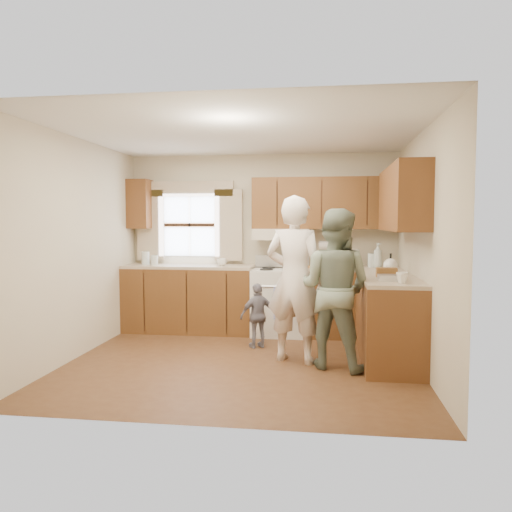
# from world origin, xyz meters

# --- Properties ---
(room) EXTENTS (3.80, 3.80, 3.80)m
(room) POSITION_xyz_m (0.00, 0.00, 1.25)
(room) COLOR #4B2B17
(room) RESTS_ON ground
(kitchen_fixtures) EXTENTS (3.80, 2.25, 2.15)m
(kitchen_fixtures) POSITION_xyz_m (0.61, 1.08, 0.84)
(kitchen_fixtures) COLOR #42240E
(kitchen_fixtures) RESTS_ON ground
(stove) EXTENTS (0.76, 0.67, 1.07)m
(stove) POSITION_xyz_m (0.30, 1.44, 0.47)
(stove) COLOR silver
(stove) RESTS_ON ground
(woman_left) EXTENTS (0.77, 0.62, 1.83)m
(woman_left) POSITION_xyz_m (0.57, 0.12, 0.92)
(woman_left) COLOR white
(woman_left) RESTS_ON ground
(woman_right) EXTENTS (1.00, 0.90, 1.69)m
(woman_right) POSITION_xyz_m (1.00, -0.04, 0.84)
(woman_right) COLOR #274331
(woman_right) RESTS_ON ground
(child) EXTENTS (0.50, 0.40, 0.80)m
(child) POSITION_xyz_m (0.09, 0.66, 0.40)
(child) COLOR gray
(child) RESTS_ON ground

